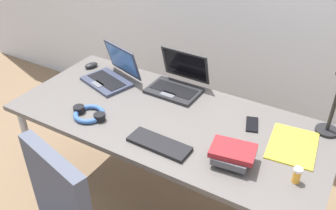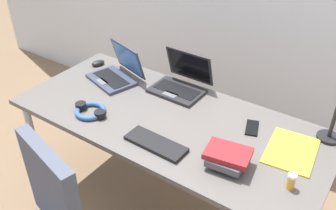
% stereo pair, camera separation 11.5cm
% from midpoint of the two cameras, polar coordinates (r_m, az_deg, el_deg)
% --- Properties ---
extents(ground_plane, '(12.00, 12.00, 0.00)m').
position_cam_midpoint_polar(ground_plane, '(2.57, -1.33, -15.46)').
color(ground_plane, '#7A6047').
extents(desk, '(1.80, 0.80, 0.74)m').
position_cam_midpoint_polar(desk, '(2.11, -1.57, -3.14)').
color(desk, '#595451').
rests_on(desk, ground_plane).
extents(desk_lamp, '(0.12, 0.18, 0.40)m').
position_cam_midpoint_polar(desk_lamp, '(1.98, 22.96, 0.13)').
color(desk_lamp, black).
rests_on(desk_lamp, desk).
extents(laptop_front_right, '(0.38, 0.35, 0.23)m').
position_cam_midpoint_polar(laptop_front_right, '(2.43, -10.12, 4.62)').
color(laptop_front_right, '#33384C').
rests_on(laptop_front_right, desk).
extents(laptop_front_left, '(0.33, 0.29, 0.23)m').
position_cam_midpoint_polar(laptop_front_left, '(2.30, 0.02, 3.47)').
color(laptop_front_left, '#232326').
rests_on(laptop_front_left, desk).
extents(external_keyboard, '(0.33, 0.13, 0.02)m').
position_cam_midpoint_polar(external_keyboard, '(1.87, -3.16, -6.13)').
color(external_keyboard, black).
rests_on(external_keyboard, desk).
extents(computer_mouse, '(0.08, 0.11, 0.03)m').
position_cam_midpoint_polar(computer_mouse, '(2.65, -13.08, 6.02)').
color(computer_mouse, black).
rests_on(computer_mouse, desk).
extents(cell_phone, '(0.10, 0.15, 0.01)m').
position_cam_midpoint_polar(cell_phone, '(2.04, 11.37, -3.01)').
color(cell_phone, black).
rests_on(cell_phone, desk).
extents(headphones, '(0.21, 0.18, 0.04)m').
position_cam_midpoint_polar(headphones, '(2.13, -13.67, -1.38)').
color(headphones, '#335999').
rests_on(headphones, desk).
extents(pill_bottle, '(0.04, 0.04, 0.08)m').
position_cam_midpoint_polar(pill_bottle, '(1.73, 17.60, -10.38)').
color(pill_bottle, gold).
rests_on(pill_bottle, desk).
extents(book_stack, '(0.23, 0.18, 0.09)m').
position_cam_midpoint_polar(book_stack, '(1.76, 8.21, -7.72)').
color(book_stack, '#4C4C51').
rests_on(book_stack, desk).
extents(paper_folder_near_mouse, '(0.26, 0.33, 0.01)m').
position_cam_midpoint_polar(paper_folder_near_mouse, '(1.95, 17.21, -6.04)').
color(paper_folder_near_mouse, gold).
rests_on(paper_folder_near_mouse, desk).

